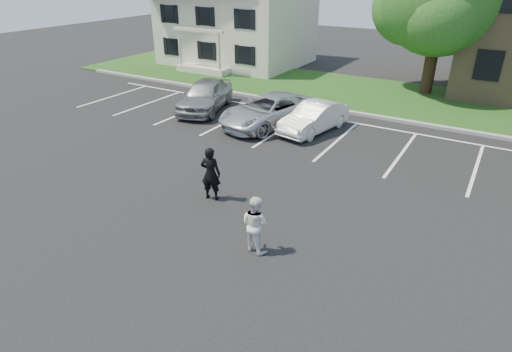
% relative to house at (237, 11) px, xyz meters
% --- Properties ---
extents(ground_plane, '(90.00, 90.00, 0.00)m').
position_rel_house_xyz_m(ground_plane, '(13.00, -19.97, -3.83)').
color(ground_plane, black).
rests_on(ground_plane, ground).
extents(curb, '(40.00, 0.30, 0.15)m').
position_rel_house_xyz_m(curb, '(13.00, -7.97, -3.75)').
color(curb, gray).
rests_on(curb, ground).
extents(grass_strip, '(44.00, 8.00, 0.08)m').
position_rel_house_xyz_m(grass_strip, '(13.00, -3.97, -3.79)').
color(grass_strip, '#1A3C12').
rests_on(grass_strip, ground).
extents(stall_lines, '(34.00, 5.36, 0.01)m').
position_rel_house_xyz_m(stall_lines, '(14.40, -11.02, -3.82)').
color(stall_lines, white).
rests_on(stall_lines, ground).
extents(house, '(10.30, 9.22, 7.60)m').
position_rel_house_xyz_m(house, '(0.00, 0.00, 0.00)').
color(house, beige).
rests_on(house, ground).
extents(man_black_suit, '(0.76, 0.60, 1.82)m').
position_rel_house_xyz_m(man_black_suit, '(11.30, -18.99, -2.92)').
color(man_black_suit, black).
rests_on(man_black_suit, ground).
extents(man_white_shirt, '(0.89, 0.75, 1.62)m').
position_rel_house_xyz_m(man_white_shirt, '(13.99, -20.69, -3.02)').
color(man_white_shirt, white).
rests_on(man_white_shirt, ground).
extents(car_silver_west, '(3.19, 5.09, 1.62)m').
position_rel_house_xyz_m(car_silver_west, '(5.32, -11.31, -3.02)').
color(car_silver_west, '#A1A1A5').
rests_on(car_silver_west, ground).
extents(car_silver_minivan, '(3.74, 5.70, 1.46)m').
position_rel_house_xyz_m(car_silver_minivan, '(9.38, -11.69, -3.10)').
color(car_silver_minivan, silver).
rests_on(car_silver_minivan, ground).
extents(car_white_sedan, '(2.15, 4.19, 1.32)m').
position_rel_house_xyz_m(car_white_sedan, '(11.58, -11.37, -3.17)').
color(car_white_sedan, silver).
rests_on(car_white_sedan, ground).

